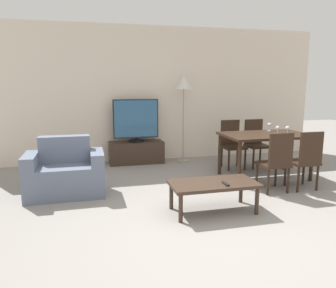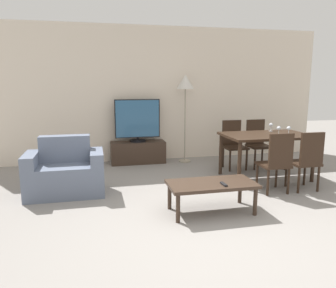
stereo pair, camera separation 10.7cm
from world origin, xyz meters
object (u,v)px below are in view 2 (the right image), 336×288
at_px(armchair, 65,173).
at_px(coffee_table, 212,186).
at_px(dining_chair_far, 257,141).
at_px(tv_stand, 138,152).
at_px(wine_glass_right, 279,129).
at_px(dining_chair_near, 276,161).
at_px(wine_glass_left, 289,129).
at_px(dining_table, 266,139).
at_px(floor_lamp, 185,86).
at_px(remote_primary, 224,184).
at_px(dining_chair_near_right, 307,159).
at_px(tv, 137,121).
at_px(dining_chair_far_left, 233,142).
at_px(wine_glass_center, 271,126).

bearing_deg(armchair, coffee_table, -31.48).
bearing_deg(coffee_table, dining_chair_far, 50.05).
relative_size(tv_stand, wine_glass_right, 7.35).
height_order(dining_chair_near, wine_glass_left, same).
height_order(dining_table, dining_chair_far, dining_chair_far).
relative_size(floor_lamp, remote_primary, 11.63).
xyz_separation_m(tv_stand, wine_glass_right, (2.09, -1.65, 0.63)).
bearing_deg(dining_table, armchair, -178.20).
bearing_deg(dining_chair_far, dining_chair_near_right, -90.00).
distance_m(tv, dining_table, 2.47).
xyz_separation_m(tv, wine_glass_left, (2.23, -1.70, -0.00)).
bearing_deg(tv, dining_chair_near, -53.18).
bearing_deg(tv, dining_table, -38.00).
height_order(dining_chair_far, floor_lamp, floor_lamp).
relative_size(dining_chair_far_left, wine_glass_center, 6.13).
bearing_deg(wine_glass_left, coffee_table, -148.59).
height_order(tv, floor_lamp, floor_lamp).
height_order(tv_stand, wine_glass_right, wine_glass_right).
xyz_separation_m(tv, dining_table, (1.94, -1.52, -0.19)).
distance_m(wine_glass_left, wine_glass_center, 0.46).
bearing_deg(tv_stand, dining_chair_near_right, -46.04).
bearing_deg(wine_glass_left, dining_chair_far_left, 119.94).
bearing_deg(dining_chair_far_left, wine_glass_left, -60.06).
distance_m(tv_stand, remote_primary, 2.94).
xyz_separation_m(remote_primary, wine_glass_left, (1.58, 1.15, 0.46)).
distance_m(dining_table, dining_chair_far, 0.81).
relative_size(dining_chair_far_left, floor_lamp, 0.51).
bearing_deg(dining_chair_near_right, floor_lamp, 119.98).
bearing_deg(dining_table, dining_chair_far, 71.83).
bearing_deg(wine_glass_center, tv_stand, 150.32).
bearing_deg(wine_glass_center, floor_lamp, 137.49).
distance_m(dining_chair_far_left, wine_glass_center, 0.77).
distance_m(dining_chair_far_left, wine_glass_right, 1.03).
xyz_separation_m(tv, dining_chair_near, (1.70, -2.27, -0.37)).
xyz_separation_m(tv, wine_glass_right, (2.09, -1.65, -0.00)).
bearing_deg(wine_glass_left, dining_chair_near, -133.38).
bearing_deg(dining_chair_near_right, armchair, 169.38).
bearing_deg(armchair, dining_chair_near, -12.33).
distance_m(dining_table, dining_chair_near, 0.81).
height_order(dining_chair_near_right, floor_lamp, floor_lamp).
bearing_deg(remote_primary, wine_glass_left, 36.09).
xyz_separation_m(dining_chair_far_left, remote_primary, (-1.05, -2.08, -0.10)).
height_order(wine_glass_center, wine_glass_right, same).
height_order(tv, dining_chair_far, tv).
distance_m(armchair, tv, 2.13).
bearing_deg(wine_glass_right, remote_primary, -140.00).
relative_size(armchair, coffee_table, 1.00).
bearing_deg(wine_glass_center, dining_chair_near, -115.27).
height_order(floor_lamp, wine_glass_left, floor_lamp).
bearing_deg(dining_table, tv, 142.00).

